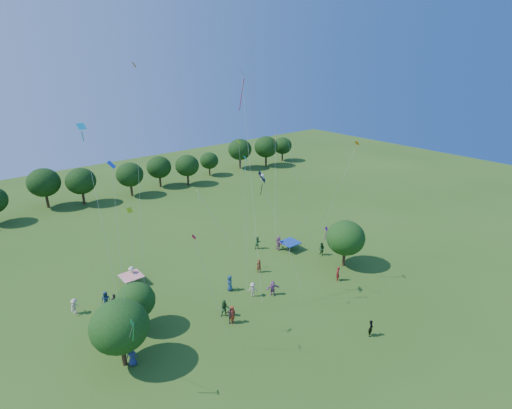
{
  "coord_description": "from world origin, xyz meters",
  "views": [
    {
      "loc": [
        -21.58,
        -12.1,
        23.79
      ],
      "look_at": [
        0.0,
        14.0,
        11.0
      ],
      "focal_mm": 28.0,
      "sensor_mm": 36.0,
      "label": 1
    }
  ],
  "objects_px": {
    "near_tree_west": "(120,326)",
    "tent_blue": "(290,242)",
    "man_in_black": "(371,328)",
    "red_high_kite": "(245,118)",
    "near_tree_north": "(135,301)",
    "near_tree_east": "(346,238)",
    "tent_red_stripe": "(131,276)",
    "pirate_kite": "(263,179)"
  },
  "relations": [
    {
      "from": "near_tree_north",
      "to": "tent_red_stripe",
      "type": "xyz_separation_m",
      "value": [
        2.68,
        7.65,
        -2.0
      ]
    },
    {
      "from": "near_tree_west",
      "to": "near_tree_east",
      "type": "height_order",
      "value": "near_tree_west"
    },
    {
      "from": "pirate_kite",
      "to": "near_tree_west",
      "type": "bearing_deg",
      "value": -178.51
    },
    {
      "from": "near_tree_north",
      "to": "pirate_kite",
      "type": "relative_size",
      "value": 0.38
    },
    {
      "from": "red_high_kite",
      "to": "near_tree_east",
      "type": "bearing_deg",
      "value": -14.81
    },
    {
      "from": "near_tree_north",
      "to": "red_high_kite",
      "type": "height_order",
      "value": "red_high_kite"
    },
    {
      "from": "near_tree_west",
      "to": "man_in_black",
      "type": "bearing_deg",
      "value": -29.95
    },
    {
      "from": "near_tree_west",
      "to": "man_in_black",
      "type": "relative_size",
      "value": 3.61
    },
    {
      "from": "man_in_black",
      "to": "pirate_kite",
      "type": "bearing_deg",
      "value": 80.94
    },
    {
      "from": "man_in_black",
      "to": "tent_blue",
      "type": "bearing_deg",
      "value": 43.65
    },
    {
      "from": "tent_blue",
      "to": "man_in_black",
      "type": "relative_size",
      "value": 1.35
    },
    {
      "from": "near_tree_north",
      "to": "near_tree_east",
      "type": "height_order",
      "value": "near_tree_east"
    },
    {
      "from": "near_tree_north",
      "to": "tent_blue",
      "type": "relative_size",
      "value": 2.12
    },
    {
      "from": "near_tree_north",
      "to": "man_in_black",
      "type": "relative_size",
      "value": 2.87
    },
    {
      "from": "tent_blue",
      "to": "near_tree_west",
      "type": "bearing_deg",
      "value": -166.0
    },
    {
      "from": "tent_blue",
      "to": "red_high_kite",
      "type": "height_order",
      "value": "red_high_kite"
    },
    {
      "from": "pirate_kite",
      "to": "red_high_kite",
      "type": "distance_m",
      "value": 5.9
    },
    {
      "from": "near_tree_east",
      "to": "pirate_kite",
      "type": "relative_size",
      "value": 0.47
    },
    {
      "from": "near_tree_west",
      "to": "tent_blue",
      "type": "distance_m",
      "value": 25.59
    },
    {
      "from": "near_tree_north",
      "to": "man_in_black",
      "type": "bearing_deg",
      "value": -42.26
    },
    {
      "from": "near_tree_east",
      "to": "tent_red_stripe",
      "type": "relative_size",
      "value": 2.59
    },
    {
      "from": "tent_blue",
      "to": "near_tree_east",
      "type": "bearing_deg",
      "value": -73.69
    },
    {
      "from": "near_tree_north",
      "to": "red_high_kite",
      "type": "xyz_separation_m",
      "value": [
        11.74,
        -1.31,
        15.31
      ]
    },
    {
      "from": "pirate_kite",
      "to": "tent_red_stripe",
      "type": "bearing_deg",
      "value": 131.57
    },
    {
      "from": "red_high_kite",
      "to": "tent_blue",
      "type": "bearing_deg",
      "value": 20.84
    },
    {
      "from": "near_tree_east",
      "to": "red_high_kite",
      "type": "bearing_deg",
      "value": 165.19
    },
    {
      "from": "tent_red_stripe",
      "to": "man_in_black",
      "type": "relative_size",
      "value": 1.35
    },
    {
      "from": "near_tree_east",
      "to": "tent_blue",
      "type": "height_order",
      "value": "near_tree_east"
    },
    {
      "from": "red_high_kite",
      "to": "tent_red_stripe",
      "type": "bearing_deg",
      "value": 135.35
    },
    {
      "from": "near_tree_north",
      "to": "near_tree_east",
      "type": "relative_size",
      "value": 0.82
    },
    {
      "from": "tent_red_stripe",
      "to": "red_high_kite",
      "type": "bearing_deg",
      "value": -44.65
    },
    {
      "from": "pirate_kite",
      "to": "near_tree_east",
      "type": "bearing_deg",
      "value": -6.52
    },
    {
      "from": "near_tree_north",
      "to": "tent_blue",
      "type": "bearing_deg",
      "value": 6.66
    },
    {
      "from": "man_in_black",
      "to": "red_high_kite",
      "type": "bearing_deg",
      "value": 80.87
    },
    {
      "from": "near_tree_west",
      "to": "tent_red_stripe",
      "type": "height_order",
      "value": "near_tree_west"
    },
    {
      "from": "near_tree_west",
      "to": "tent_blue",
      "type": "height_order",
      "value": "near_tree_west"
    },
    {
      "from": "man_in_black",
      "to": "pirate_kite",
      "type": "relative_size",
      "value": 0.13
    },
    {
      "from": "near_tree_west",
      "to": "red_high_kite",
      "type": "distance_m",
      "value": 20.72
    },
    {
      "from": "tent_blue",
      "to": "near_tree_north",
      "type": "bearing_deg",
      "value": -173.34
    },
    {
      "from": "tent_red_stripe",
      "to": "near_tree_west",
      "type": "bearing_deg",
      "value": -115.96
    },
    {
      "from": "near_tree_east",
      "to": "tent_red_stripe",
      "type": "xyz_separation_m",
      "value": [
        -21.29,
        12.19,
        -2.61
      ]
    },
    {
      "from": "near_tree_north",
      "to": "near_tree_east",
      "type": "distance_m",
      "value": 24.4
    }
  ]
}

